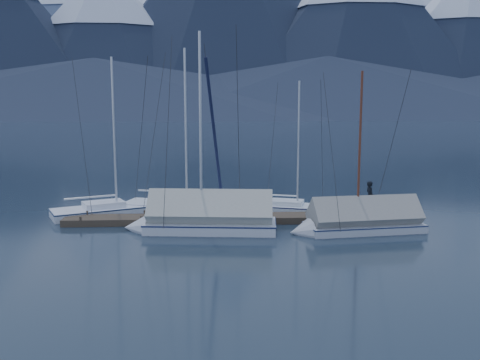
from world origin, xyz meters
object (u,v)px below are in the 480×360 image
sailboat_open_left (126,210)px  person (370,197)px  sailboat_open_mid (196,209)px  sailboat_open_right (305,210)px  sailboat_covered_near (354,223)px  sailboat_covered_far (199,221)px

sailboat_open_left → person: (13.27, -2.19, 1.02)m
sailboat_open_mid → person: 9.63m
sailboat_open_mid → sailboat_open_right: sailboat_open_mid is taller
sailboat_open_right → sailboat_covered_near: size_ratio=0.96×
sailboat_open_right → person: sailboat_open_right is taller
sailboat_open_mid → sailboat_covered_far: sailboat_covered_far is taller
sailboat_covered_far → sailboat_open_right: bearing=34.1°
sailboat_open_mid → person: bearing=-13.1°
sailboat_open_left → sailboat_covered_far: size_ratio=0.92×
sailboat_open_left → sailboat_open_mid: (3.95, -0.02, 0.01)m
sailboat_open_mid → sailboat_covered_far: bearing=-86.6°
sailboat_open_mid → sailboat_covered_far: (0.26, -4.40, 0.33)m
sailboat_open_left → person: bearing=-9.4°
sailboat_open_left → sailboat_covered_near: size_ratio=1.12×
sailboat_covered_near → sailboat_open_left: bearing=156.8°
sailboat_covered_near → person: (1.61, 2.82, 0.76)m
sailboat_covered_far → person: size_ratio=6.11×
sailboat_open_right → sailboat_covered_near: 4.86m
sailboat_covered_far → person: bearing=13.8°
sailboat_open_right → sailboat_covered_far: (-5.91, -4.00, 0.36)m
sailboat_open_right → person: bearing=-29.5°
sailboat_open_left → sailboat_open_right: bearing=-2.3°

